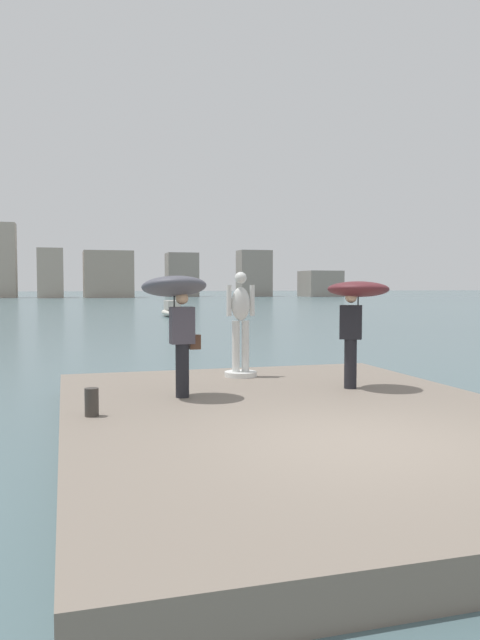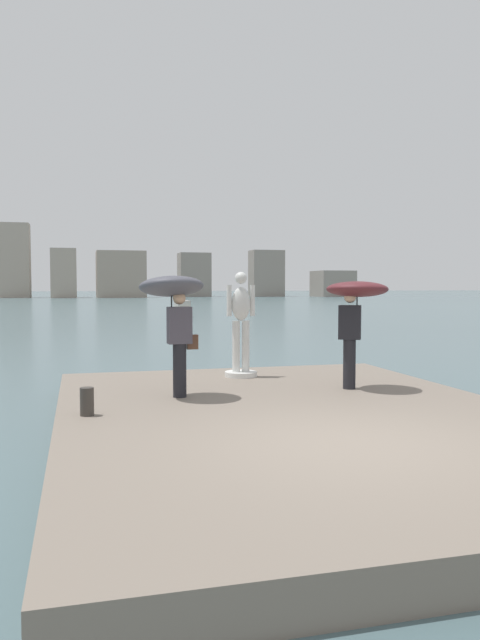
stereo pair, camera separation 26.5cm
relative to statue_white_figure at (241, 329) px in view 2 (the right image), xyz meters
name	(u,v)px [view 2 (the right image)]	position (x,y,z in m)	size (l,w,h in m)	color
ground_plane	(121,315)	(-0.07, 34.66, -1.36)	(400.00, 400.00, 0.00)	#4C666B
pier	(298,425)	(-0.07, -3.53, -1.16)	(6.82, 9.62, 0.40)	slate
statue_white_figure	(241,329)	(0.00, 0.00, 0.00)	(0.65, 0.65, 2.10)	silver
onlooker_left	(174,300)	(-1.64, -1.93, 0.63)	(1.11, 1.14, 2.04)	black
onlooker_right	(355,301)	(1.57, -1.92, 0.59)	(1.48, 1.49, 1.93)	black
mooring_bollard	(87,402)	(-3.04, -3.04, -0.76)	(0.19, 0.19, 0.40)	#38332D
boat_near	(182,311)	(4.02, 31.80, -0.94)	(1.30, 4.30, 1.16)	silver
distant_skyline	(80,271)	(-2.79, 106.81, 3.49)	(96.16, 12.90, 13.43)	#A89989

